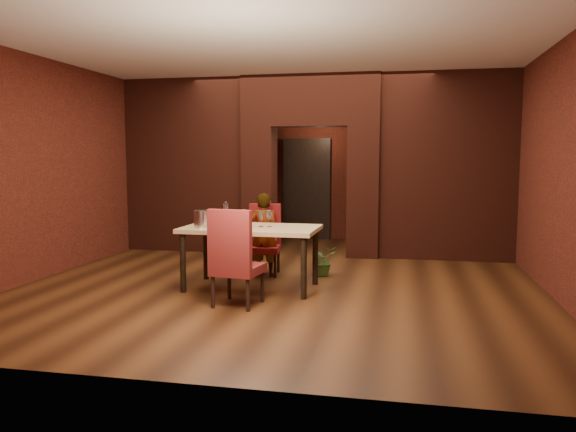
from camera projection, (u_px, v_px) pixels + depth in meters
name	position (u px, v px, depth m)	size (l,w,h in m)	color
floor	(288.00, 277.00, 8.27)	(8.00, 8.00, 0.00)	#452411
ceiling	(288.00, 55.00, 7.94)	(7.00, 8.00, 0.04)	silver
wall_back	(326.00, 165.00, 12.00)	(7.00, 0.04, 3.20)	maroon
wall_front	(182.00, 179.00, 4.21)	(7.00, 0.04, 3.20)	maroon
wall_left	(70.00, 167.00, 8.81)	(0.04, 8.00, 3.20)	maroon
wall_right	(548.00, 169.00, 7.41)	(0.04, 8.00, 3.20)	maroon
pillar_left	(260.00, 191.00, 10.29)	(0.55, 0.55, 2.30)	maroon
pillar_right	(364.00, 192.00, 9.91)	(0.55, 0.55, 2.30)	maroon
lintel	(311.00, 101.00, 9.93)	(2.45, 0.55, 0.90)	maroon
wing_wall_left	(187.00, 166.00, 10.53)	(2.27, 0.35, 3.20)	maroon
wing_wall_right	(447.00, 167.00, 9.58)	(2.27, 0.35, 3.20)	maroon
vent_panel	(256.00, 225.00, 10.07)	(0.40, 0.03, 0.50)	#AA5231
rear_door	(307.00, 190.00, 12.08)	(0.90, 0.08, 2.10)	black
rear_door_frame	(307.00, 190.00, 12.04)	(1.02, 0.04, 2.22)	black
dining_table	(251.00, 258.00, 7.53)	(1.78, 1.00, 0.84)	tan
chair_far	(263.00, 240.00, 8.38)	(0.48, 0.48, 1.06)	maroon
chair_near	(238.00, 257.00, 6.65)	(0.53, 0.53, 1.17)	maroon
person_seated	(264.00, 234.00, 8.31)	(0.45, 0.30, 1.24)	white
wine_glass_a	(244.00, 218.00, 7.54)	(0.09, 0.09, 0.22)	white
wine_glass_b	(261.00, 219.00, 7.46)	(0.08, 0.08, 0.20)	white
wine_glass_c	(269.00, 219.00, 7.45)	(0.09, 0.09, 0.22)	white
tasting_sheet	(237.00, 228.00, 7.29)	(0.26, 0.19, 0.00)	silver
wine_bucket	(201.00, 219.00, 7.39)	(0.19, 0.19, 0.23)	#B0B1B8
water_bottle	(226.00, 213.00, 7.77)	(0.07, 0.07, 0.31)	white
potted_plant	(323.00, 261.00, 8.35)	(0.40, 0.35, 0.45)	#34662B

